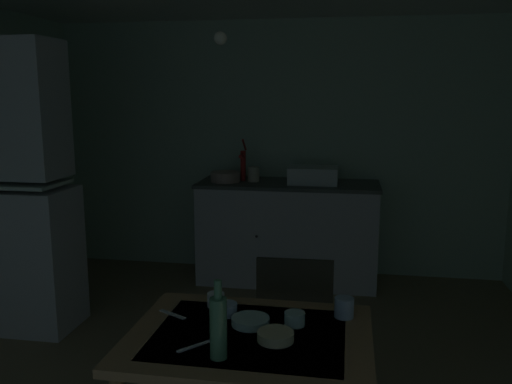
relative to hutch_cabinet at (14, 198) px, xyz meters
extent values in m
plane|color=#847050|center=(1.72, -0.42, -0.99)|extent=(5.31, 5.31, 0.00)
cube|color=#B5D1B2|center=(1.72, 1.70, 0.22)|extent=(4.41, 0.10, 2.43)
cube|color=silver|center=(0.00, 0.00, -0.46)|extent=(0.83, 0.48, 1.06)
cube|color=silver|center=(0.00, 0.00, 0.64)|extent=(0.76, 0.41, 0.97)
cube|color=silver|center=(0.00, -0.02, 0.11)|extent=(0.75, 0.43, 0.02)
cube|color=silver|center=(1.87, 1.33, -0.54)|extent=(1.62, 0.60, 0.91)
cube|color=#50554C|center=(1.87, 1.33, -0.07)|extent=(1.65, 0.63, 0.03)
sphere|color=#2D2823|center=(1.62, 1.02, -0.49)|extent=(0.02, 0.02, 0.02)
cube|color=silver|center=(2.09, 1.33, 0.02)|extent=(0.44, 0.34, 0.15)
cube|color=black|center=(2.09, 1.33, 0.09)|extent=(0.38, 0.28, 0.01)
cylinder|color=#B21E19|center=(1.44, 1.38, 0.09)|extent=(0.05, 0.05, 0.28)
cylinder|color=#B21E19|center=(1.44, 1.31, 0.19)|extent=(0.03, 0.12, 0.03)
cylinder|color=#AA251E|center=(1.44, 1.44, 0.28)|extent=(0.02, 0.16, 0.12)
cylinder|color=tan|center=(1.29, 1.28, -0.01)|extent=(0.27, 0.27, 0.09)
cylinder|color=beige|center=(1.54, 1.34, 0.02)|extent=(0.11, 0.11, 0.14)
cube|color=#9A7046|center=(2.01, -1.47, -0.24)|extent=(1.00, 0.77, 0.04)
cube|color=silver|center=(2.01, -1.47, -0.22)|extent=(0.78, 0.60, 0.00)
cylinder|color=#956E45|center=(1.58, -1.14, -0.62)|extent=(0.06, 0.06, 0.73)
cube|color=#2D231F|center=(2.15, -0.78, -0.57)|extent=(0.41, 0.41, 0.03)
cube|color=#2B271B|center=(2.15, -0.97, -0.30)|extent=(0.38, 0.03, 0.50)
cylinder|color=#2D231F|center=(2.31, -0.61, -0.79)|extent=(0.04, 0.04, 0.41)
cylinder|color=#2D231F|center=(1.97, -0.62, -0.79)|extent=(0.04, 0.04, 0.41)
cylinder|color=#ADD1C1|center=(2.00, -1.38, -0.21)|extent=(0.16, 0.16, 0.03)
cylinder|color=beige|center=(2.13, -1.51, -0.20)|extent=(0.15, 0.15, 0.04)
cylinder|color=#9EB2C6|center=(1.88, -1.30, -0.20)|extent=(0.10, 0.10, 0.05)
cylinder|color=white|center=(1.81, -1.21, -0.19)|extent=(0.08, 0.08, 0.06)
cylinder|color=#ADD1C1|center=(2.19, -1.35, -0.19)|extent=(0.09, 0.09, 0.06)
cylinder|color=#9EB2C6|center=(2.39, -1.23, -0.18)|extent=(0.08, 0.08, 0.09)
cylinder|color=#4C7F56|center=(1.94, -1.68, -0.11)|extent=(0.06, 0.06, 0.23)
cylinder|color=#4C7F56|center=(1.94, -1.68, 0.05)|extent=(0.03, 0.03, 0.07)
cube|color=silver|center=(1.84, -1.60, -0.22)|extent=(0.15, 0.17, 0.00)
cube|color=beige|center=(1.64, -1.34, -0.22)|extent=(0.14, 0.09, 0.00)
sphere|color=#F9EFCC|center=(1.63, -0.30, 1.07)|extent=(0.08, 0.08, 0.08)
camera|label=1|loc=(2.38, -3.47, 0.74)|focal=37.40mm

